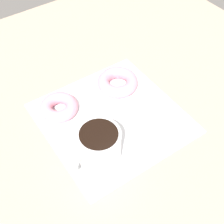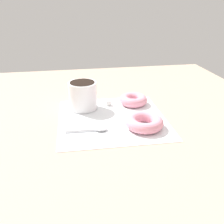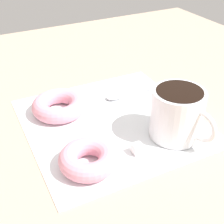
# 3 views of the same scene
# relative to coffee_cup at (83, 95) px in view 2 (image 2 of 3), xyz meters

# --- Properties ---
(ground_plane) EXTENTS (1.20, 1.20, 0.02)m
(ground_plane) POSITION_rel_coffee_cup_xyz_m (0.10, 0.06, -0.06)
(ground_plane) COLOR tan
(napkin) EXTENTS (0.33, 0.33, 0.00)m
(napkin) POSITION_rel_coffee_cup_xyz_m (0.09, 0.08, -0.05)
(napkin) COLOR white
(napkin) RESTS_ON ground_plane
(coffee_cup) EXTENTS (0.13, 0.09, 0.09)m
(coffee_cup) POSITION_rel_coffee_cup_xyz_m (0.00, 0.00, 0.00)
(coffee_cup) COLOR white
(coffee_cup) RESTS_ON napkin
(donut_near_cup) EXTENTS (0.11, 0.11, 0.03)m
(donut_near_cup) POSITION_rel_coffee_cup_xyz_m (0.17, 0.16, -0.03)
(donut_near_cup) COLOR pink
(donut_near_cup) RESTS_ON napkin
(donut_far) EXTENTS (0.10, 0.10, 0.03)m
(donut_far) POSITION_rel_coffee_cup_xyz_m (-0.00, 0.17, -0.03)
(donut_far) COLOR pink
(donut_far) RESTS_ON napkin
(spoon) EXTENTS (0.03, 0.12, 0.01)m
(spoon) POSITION_rel_coffee_cup_xyz_m (0.16, 0.02, -0.04)
(spoon) COLOR silver
(spoon) RESTS_ON napkin
(sugar_cube) EXTENTS (0.02, 0.02, 0.02)m
(sugar_cube) POSITION_rel_coffee_cup_xyz_m (-0.01, 0.09, -0.04)
(sugar_cube) COLOR white
(sugar_cube) RESTS_ON napkin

